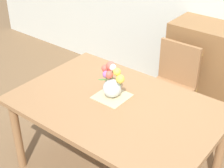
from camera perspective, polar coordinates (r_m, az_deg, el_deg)
name	(u,v)px	position (r m, az deg, el deg)	size (l,w,h in m)	color
dining_table	(116,112)	(2.66, 0.73, -4.75)	(1.59, 1.06, 0.73)	#9E7047
chair_far	(172,82)	(3.35, 10.06, 0.27)	(0.42, 0.42, 0.90)	#9E7047
placemat	(112,96)	(2.69, 0.00, -2.12)	(0.25, 0.25, 0.01)	#CCB789
flower_vase	(112,82)	(2.63, -0.01, 0.30)	(0.24, 0.18, 0.27)	silver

